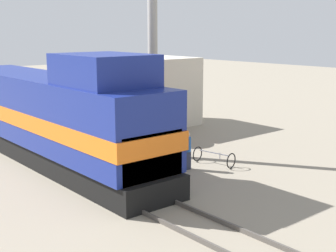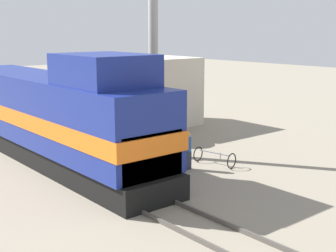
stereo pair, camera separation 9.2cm
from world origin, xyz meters
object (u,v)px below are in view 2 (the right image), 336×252
(locomotive, at_px, (54,116))
(utility_pole, at_px, (153,50))
(vendor_umbrella, at_px, (154,102))
(bicycle, at_px, (214,157))
(billboard_sign, at_px, (103,96))
(person_bystander, at_px, (188,149))

(locomotive, height_order, utility_pole, utility_pole)
(vendor_umbrella, relative_size, bicycle, 1.23)
(billboard_sign, relative_size, bicycle, 1.63)
(bicycle, bearing_deg, billboard_sign, 89.01)
(locomotive, relative_size, billboard_sign, 5.13)
(billboard_sign, bearing_deg, person_bystander, -91.79)
(utility_pole, height_order, bicycle, utility_pole)
(vendor_umbrella, distance_m, bicycle, 5.66)
(locomotive, relative_size, utility_pole, 1.64)
(person_bystander, xyz_separation_m, bicycle, (1.42, -0.25, -0.55))
(billboard_sign, xyz_separation_m, person_bystander, (-0.22, -7.13, -1.53))
(utility_pole, relative_size, person_bystander, 5.98)
(locomotive, distance_m, utility_pole, 5.51)
(billboard_sign, height_order, person_bystander, billboard_sign)
(locomotive, height_order, person_bystander, locomotive)
(vendor_umbrella, xyz_separation_m, person_bystander, (-2.11, -5.07, -1.28))
(person_bystander, bearing_deg, vendor_umbrella, 67.44)
(vendor_umbrella, relative_size, billboard_sign, 0.75)
(locomotive, bearing_deg, vendor_umbrella, 2.01)
(vendor_umbrella, xyz_separation_m, billboard_sign, (-1.88, 2.06, 0.25))
(utility_pole, bearing_deg, locomotive, 153.90)
(utility_pole, distance_m, bicycle, 5.72)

